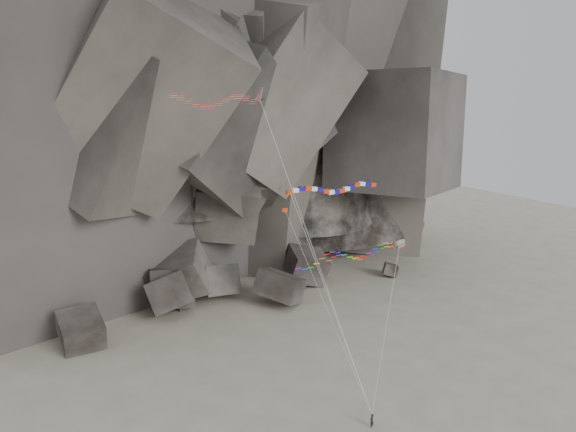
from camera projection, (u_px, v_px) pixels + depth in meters
name	position (u px, v px, depth m)	size (l,w,h in m)	color
ground	(311.00, 422.00, 59.32)	(260.00, 260.00, 0.00)	#A49A84
headland	(141.00, 54.00, 111.53)	(110.00, 70.00, 84.00)	#5A5249
boulder_field	(168.00, 295.00, 89.64)	(74.20, 19.50, 11.10)	#47423F
kite_flyer	(372.00, 419.00, 58.29)	(0.60, 0.40, 1.72)	black
delta_kite	(212.00, 100.00, 48.71)	(18.91, 5.09, 33.28)	red
banner_kite	(333.00, 190.00, 60.70)	(11.01, 8.91, 23.10)	red
parafoil_kite	(346.00, 255.00, 55.68)	(13.09, 2.67, 17.81)	#DFFE0E
pennant_kite	(303.00, 253.00, 54.59)	(8.31, 4.23, 21.88)	red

